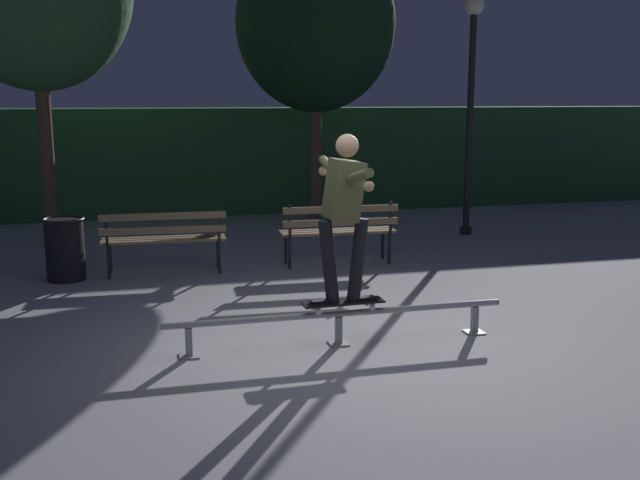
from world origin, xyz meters
TOP-DOWN VIEW (x-y plane):
  - ground_plane at (0.00, 0.00)m, footprint 90.00×90.00m
  - hedge_backdrop at (0.00, 8.68)m, footprint 24.00×1.20m
  - grind_rail at (0.00, 0.24)m, footprint 3.28×0.18m
  - skateboard at (0.04, 0.24)m, footprint 0.79×0.23m
  - skateboarder at (0.05, 0.24)m, footprint 0.62×1.41m
  - park_bench_leftmost at (-1.47, 3.44)m, footprint 1.62×0.48m
  - park_bench_left_center at (0.90, 3.44)m, footprint 1.62×0.48m
  - tree_behind_benches at (1.47, 7.12)m, footprint 2.86×2.86m
  - lamp_post_right at (3.62, 5.17)m, footprint 0.32×0.32m
  - trash_can at (-2.70, 3.48)m, footprint 0.52×0.52m

SIDE VIEW (x-z plane):
  - ground_plane at x=0.00m, z-range 0.00..0.00m
  - grind_rail at x=0.00m, z-range 0.08..0.41m
  - skateboard at x=0.04m, z-range 0.36..0.45m
  - trash_can at x=-2.70m, z-range 0.01..0.81m
  - park_bench_leftmost at x=-1.47m, z-range 0.10..0.98m
  - park_bench_left_center at x=0.90m, z-range 0.10..0.98m
  - hedge_backdrop at x=0.00m, z-range 0.00..2.08m
  - skateboarder at x=0.05m, z-range 0.56..2.12m
  - lamp_post_right at x=3.62m, z-range 0.53..4.43m
  - tree_behind_benches at x=1.47m, z-range 1.00..6.16m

